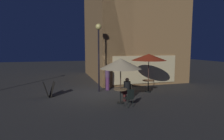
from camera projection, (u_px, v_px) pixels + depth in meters
The scene contains 12 objects.
ground_plane at pixel (92, 93), 12.31m from camera, with size 60.00×60.00×0.00m, color #353432.
cafe_building at pixel (121, 25), 16.77m from camera, with size 7.35×8.95×9.68m.
street_lamp_near_corner at pixel (99, 41), 12.46m from camera, with size 0.39×0.39×4.45m.
menu_sandwich_board at pixel (49, 89), 11.38m from camera, with size 0.74×0.66×0.90m.
cafe_table_0 at pixel (121, 93), 10.07m from camera, with size 0.73×0.73×0.77m.
cafe_table_1 at pixel (148, 83), 12.65m from camera, with size 0.78×0.78×0.79m.
patio_umbrella_0 at pixel (121, 64), 9.89m from camera, with size 2.15×2.15×2.37m.
patio_umbrella_1 at pixel (149, 57), 12.45m from camera, with size 2.25×2.25×2.51m.
cafe_chair_0 at pixel (130, 97), 9.42m from camera, with size 0.47×0.47×0.91m.
cafe_chair_1 at pixel (128, 90), 10.77m from camera, with size 0.59×0.59×0.91m.
patron_seated_0 at pixel (127, 88), 10.64m from camera, with size 0.55×0.54×1.26m.
patron_standing_1 at pixel (108, 78), 13.20m from camera, with size 0.33×0.33×1.70m.
Camera 1 is at (-2.10, -11.93, 2.94)m, focal length 30.85 mm.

